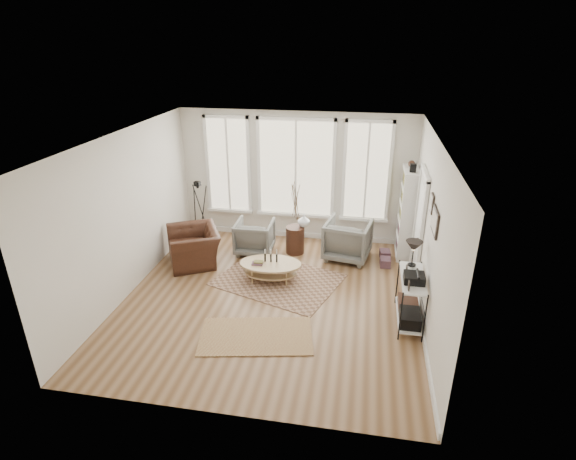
% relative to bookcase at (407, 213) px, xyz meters
% --- Properties ---
extents(room, '(5.50, 5.54, 2.90)m').
position_rel_bookcase_xyz_m(room, '(-2.42, -2.20, 0.47)').
color(room, '#8B6847').
rests_on(room, ground).
extents(bay_window, '(4.14, 0.12, 2.24)m').
position_rel_bookcase_xyz_m(bay_window, '(-2.44, 0.49, 0.65)').
color(bay_window, '#CCBA7C').
rests_on(bay_window, ground).
extents(door, '(0.09, 1.06, 2.22)m').
position_rel_bookcase_xyz_m(door, '(0.13, -1.08, 0.17)').
color(door, silver).
rests_on(door, ground).
extents(bookcase, '(0.31, 0.85, 2.06)m').
position_rel_bookcase_xyz_m(bookcase, '(0.00, 0.00, 0.00)').
color(bookcase, white).
rests_on(bookcase, ground).
extents(low_shelf, '(0.38, 1.08, 1.30)m').
position_rel_bookcase_xyz_m(low_shelf, '(-0.06, -2.52, -0.44)').
color(low_shelf, white).
rests_on(low_shelf, ground).
extents(wall_art, '(0.04, 0.88, 0.44)m').
position_rel_bookcase_xyz_m(wall_art, '(0.14, -2.49, 0.92)').
color(wall_art, black).
rests_on(wall_art, ground).
extents(rug_main, '(2.64, 2.30, 0.01)m').
position_rel_bookcase_xyz_m(rug_main, '(-2.44, -1.57, -0.95)').
color(rug_main, brown).
rests_on(rug_main, ground).
extents(rug_runner, '(1.91, 1.29, 0.01)m').
position_rel_bookcase_xyz_m(rug_runner, '(-2.44, -3.37, -0.94)').
color(rug_runner, brown).
rests_on(rug_runner, ground).
extents(coffee_table, '(1.23, 0.83, 0.54)m').
position_rel_bookcase_xyz_m(coffee_table, '(-2.59, -1.60, -0.66)').
color(coffee_table, tan).
rests_on(coffee_table, ground).
extents(armchair_left, '(0.79, 0.82, 0.73)m').
position_rel_bookcase_xyz_m(armchair_left, '(-3.17, -0.46, -0.59)').
color(armchair_left, slate).
rests_on(armchair_left, ground).
extents(armchair_right, '(1.05, 1.08, 0.84)m').
position_rel_bookcase_xyz_m(armchair_right, '(-1.18, -0.38, -0.53)').
color(armchair_right, slate).
rests_on(armchair_right, ground).
extents(side_table, '(0.40, 0.40, 1.68)m').
position_rel_bookcase_xyz_m(side_table, '(-2.31, -0.32, -0.15)').
color(side_table, '#3C1E13').
rests_on(side_table, ground).
extents(vase, '(0.28, 0.28, 0.27)m').
position_rel_bookcase_xyz_m(vase, '(-2.14, -0.24, -0.22)').
color(vase, silver).
rests_on(vase, side_table).
extents(accent_chair, '(1.45, 1.39, 0.73)m').
position_rel_bookcase_xyz_m(accent_chair, '(-4.29, -1.14, -0.59)').
color(accent_chair, '#3C1E13').
rests_on(accent_chair, ground).
extents(tripod_camera, '(0.49, 0.49, 1.38)m').
position_rel_bookcase_xyz_m(tripod_camera, '(-4.57, 0.02, -0.32)').
color(tripod_camera, black).
rests_on(tripod_camera, ground).
extents(book_stack_near, '(0.23, 0.28, 0.17)m').
position_rel_bookcase_xyz_m(book_stack_near, '(-0.39, -0.25, -0.87)').
color(book_stack_near, maroon).
rests_on(book_stack_near, ground).
extents(book_stack_far, '(0.22, 0.28, 0.17)m').
position_rel_bookcase_xyz_m(book_stack_far, '(-0.39, -0.62, -0.87)').
color(book_stack_far, maroon).
rests_on(book_stack_far, ground).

